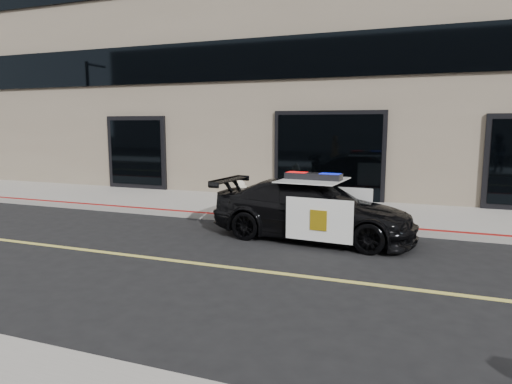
% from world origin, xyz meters
% --- Properties ---
extents(ground, '(120.00, 120.00, 0.00)m').
position_xyz_m(ground, '(0.00, 0.00, 0.00)').
color(ground, black).
rests_on(ground, ground).
extents(sidewalk_n, '(60.00, 3.50, 0.15)m').
position_xyz_m(sidewalk_n, '(0.00, 5.25, 0.07)').
color(sidewalk_n, gray).
rests_on(sidewalk_n, ground).
extents(building_n, '(60.00, 7.00, 12.00)m').
position_xyz_m(building_n, '(0.00, 10.50, 6.00)').
color(building_n, '#756856').
rests_on(building_n, ground).
extents(police_car, '(2.44, 4.64, 1.43)m').
position_xyz_m(police_car, '(-0.39, 2.53, 0.64)').
color(police_car, black).
rests_on(police_car, ground).
extents(fire_hydrant, '(0.39, 0.54, 0.86)m').
position_xyz_m(fire_hydrant, '(-2.76, 4.14, 0.55)').
color(fire_hydrant, white).
rests_on(fire_hydrant, sidewalk_n).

